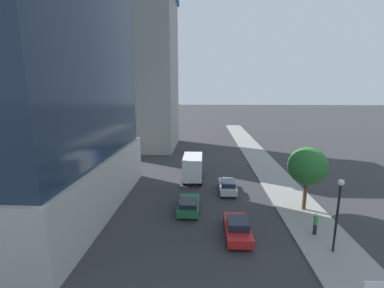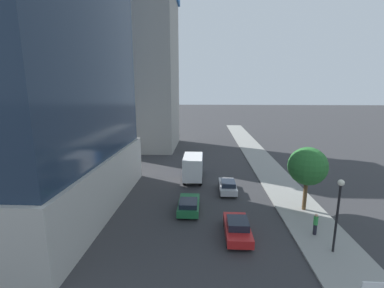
% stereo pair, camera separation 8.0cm
% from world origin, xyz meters
% --- Properties ---
extents(sidewalk, '(4.48, 120.00, 0.15)m').
position_xyz_m(sidewalk, '(8.44, 20.00, 0.07)').
color(sidewalk, gray).
rests_on(sidewalk, ground).
extents(construction_building, '(22.21, 14.54, 38.87)m').
position_xyz_m(construction_building, '(-12.93, 47.22, 17.05)').
color(construction_building, '#9E9B93').
rests_on(construction_building, ground).
extents(street_lamp, '(0.44, 0.44, 5.35)m').
position_xyz_m(street_lamp, '(8.37, 12.65, 3.69)').
color(street_lamp, black).
rests_on(street_lamp, sidewalk).
extents(street_tree, '(3.55, 3.55, 6.08)m').
position_xyz_m(street_tree, '(8.76, 19.35, 4.43)').
color(street_tree, brown).
rests_on(street_tree, sidewalk).
extents(car_green, '(1.94, 4.18, 1.37)m').
position_xyz_m(car_green, '(-2.24, 18.61, 0.69)').
color(car_green, '#1E6638').
rests_on(car_green, ground).
extents(car_silver, '(1.82, 4.28, 1.44)m').
position_xyz_m(car_silver, '(1.85, 23.64, 0.74)').
color(car_silver, '#B7B7BC').
rests_on(car_silver, ground).
extents(car_red, '(1.91, 4.51, 1.49)m').
position_xyz_m(car_red, '(1.85, 14.51, 0.73)').
color(car_red, red).
rests_on(car_red, ground).
extents(box_truck, '(2.34, 6.68, 3.31)m').
position_xyz_m(box_truck, '(-2.24, 27.85, 1.84)').
color(box_truck, '#1E4799').
rests_on(box_truck, ground).
extents(pedestrian_green_shirt, '(0.34, 0.34, 1.74)m').
position_xyz_m(pedestrian_green_shirt, '(7.98, 14.87, 1.04)').
color(pedestrian_green_shirt, black).
rests_on(pedestrian_green_shirt, sidewalk).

